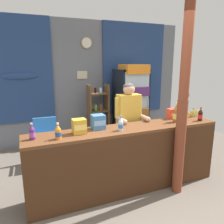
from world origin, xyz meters
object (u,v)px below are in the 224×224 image
object	(u,v)px
plastic_lawn_chair	(46,138)
shopkeeper	(129,118)
soda_bottle_orange_soda	(58,132)
banana_bunch	(194,113)
soda_bottle_grape_soda	(32,133)
snack_box_choco_powder	(79,126)
drink_fridge	(131,100)
soda_bottle_water	(121,124)
soda_bottle_cola	(200,115)
snack_box_biscuit	(98,122)
timber_post	(183,104)
soda_bottle_iced_tea	(176,114)
stall_counter	(130,155)
bottle_shelf_rack	(98,113)
snack_box_crackers	(174,113)

from	to	relation	value
plastic_lawn_chair	shopkeeper	distance (m)	1.63
soda_bottle_orange_soda	banana_bunch	distance (m)	2.33
plastic_lawn_chair	soda_bottle_grape_soda	size ratio (longest dim) A/B	4.11
plastic_lawn_chair	snack_box_choco_powder	bearing A→B (deg)	-76.91
drink_fridge	shopkeeper	distance (m)	1.59
soda_bottle_water	snack_box_choco_powder	bearing A→B (deg)	170.67
soda_bottle_grape_soda	banana_bunch	distance (m)	2.61
drink_fridge	soda_bottle_grape_soda	xyz separation A→B (m)	(-2.29, -1.82, 0.05)
soda_bottle_cola	snack_box_biscuit	distance (m)	1.66
timber_post	soda_bottle_iced_tea	world-z (taller)	timber_post
stall_counter	snack_box_biscuit	size ratio (longest dim) A/B	14.03
stall_counter	bottle_shelf_rack	bearing A→B (deg)	82.94
drink_fridge	banana_bunch	bearing A→B (deg)	-79.20
shopkeeper	snack_box_choco_powder	bearing A→B (deg)	-155.85
soda_bottle_cola	banana_bunch	world-z (taller)	soda_bottle_cola
soda_bottle_water	bottle_shelf_rack	bearing A→B (deg)	79.19
stall_counter	plastic_lawn_chair	bearing A→B (deg)	124.66
soda_bottle_iced_tea	soda_bottle_grape_soda	size ratio (longest dim) A/B	1.48
snack_box_crackers	plastic_lawn_chair	bearing A→B (deg)	149.15
soda_bottle_orange_soda	snack_box_choco_powder	xyz separation A→B (m)	(0.29, 0.11, 0.01)
soda_bottle_orange_soda	snack_box_biscuit	bearing A→B (deg)	19.59
timber_post	soda_bottle_grape_soda	bearing A→B (deg)	169.77
banana_bunch	soda_bottle_cola	bearing A→B (deg)	-109.39
snack_box_biscuit	snack_box_choco_powder	xyz separation A→B (m)	(-0.30, -0.10, -0.00)
timber_post	soda_bottle_cola	world-z (taller)	timber_post
soda_bottle_grape_soda	snack_box_crackers	distance (m)	2.24
soda_bottle_grape_soda	timber_post	bearing A→B (deg)	-10.23
bottle_shelf_rack	soda_bottle_grape_soda	distance (m)	2.60
soda_bottle_orange_soda	soda_bottle_grape_soda	distance (m)	0.31
soda_bottle_water	shopkeeper	bearing A→B (deg)	53.42
drink_fridge	snack_box_biscuit	xyz separation A→B (m)	(-1.41, -1.72, 0.07)
soda_bottle_orange_soda	soda_bottle_cola	world-z (taller)	soda_bottle_cola
drink_fridge	soda_bottle_water	size ratio (longest dim) A/B	9.01
drink_fridge	soda_bottle_cola	distance (m)	1.94
soda_bottle_orange_soda	soda_bottle_cola	distance (m)	2.23
bottle_shelf_rack	drink_fridge	bearing A→B (deg)	-18.36
stall_counter	soda_bottle_cola	distance (m)	1.33
stall_counter	snack_box_crackers	xyz separation A→B (m)	(0.95, 0.29, 0.47)
bottle_shelf_rack	banana_bunch	size ratio (longest dim) A/B	5.23
drink_fridge	soda_bottle_grape_soda	bearing A→B (deg)	-141.53
shopkeeper	snack_box_crackers	size ratio (longest dim) A/B	7.08
bottle_shelf_rack	soda_bottle_cola	distance (m)	2.40
soda_bottle_cola	soda_bottle_grape_soda	world-z (taller)	soda_bottle_cola
timber_post	snack_box_choco_powder	size ratio (longest dim) A/B	14.12
banana_bunch	timber_post	bearing A→B (deg)	-143.75
soda_bottle_iced_tea	soda_bottle_orange_soda	size ratio (longest dim) A/B	1.50
timber_post	plastic_lawn_chair	distance (m)	2.53
drink_fridge	soda_bottle_water	bearing A→B (deg)	-121.13
snack_box_choco_powder	soda_bottle_cola	bearing A→B (deg)	-3.34
soda_bottle_water	banana_bunch	bearing A→B (deg)	8.45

